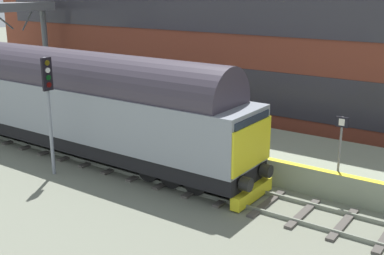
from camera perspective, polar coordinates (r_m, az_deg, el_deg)
name	(u,v)px	position (r m, az deg, el deg)	size (l,w,h in m)	color
ground_plane	(149,172)	(19.97, -5.11, -5.25)	(140.00, 140.00, 0.00)	slate
track_main	(149,171)	(19.95, -5.11, -5.10)	(2.50, 60.00, 0.15)	gray
station_platform	(198,139)	(22.51, 0.74, -1.34)	(4.00, 44.00, 1.01)	gray
station_building	(257,14)	(26.86, 7.64, 13.02)	(4.13, 38.78, 11.73)	brown
diesel_locomotive	(61,97)	(22.74, -15.12, 3.46)	(2.74, 19.91, 4.68)	black
signal_post_mid	(49,100)	(19.63, -16.44, 3.13)	(0.44, 0.22, 4.70)	gray
platform_number_sign	(341,135)	(17.62, 17.04, -0.89)	(0.10, 0.44, 1.97)	slate
waiting_passenger	(139,98)	(24.22, -6.17, 3.48)	(0.37, 0.51, 1.64)	#2A2A30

